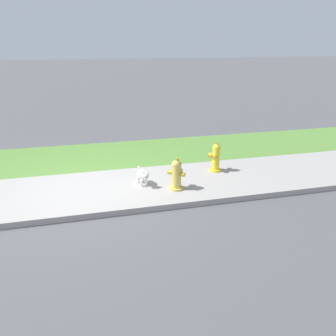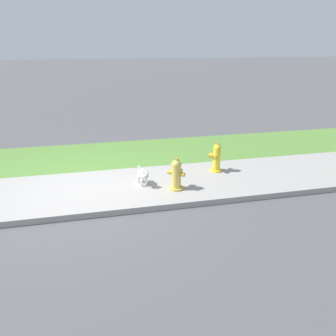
% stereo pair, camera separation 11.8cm
% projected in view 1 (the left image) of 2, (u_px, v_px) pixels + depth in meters
% --- Properties ---
extents(ground_plane, '(120.00, 120.00, 0.00)m').
position_uv_depth(ground_plane, '(82.00, 191.00, 6.81)').
color(ground_plane, '#515154').
extents(sidewalk_pavement, '(18.00, 2.14, 0.01)m').
position_uv_depth(sidewalk_pavement, '(82.00, 191.00, 6.80)').
color(sidewalk_pavement, '#9E9993').
rests_on(sidewalk_pavement, ground).
extents(grass_verge, '(18.00, 2.40, 0.01)m').
position_uv_depth(grass_verge, '(82.00, 157.00, 8.86)').
color(grass_verge, '#568438').
rests_on(grass_verge, ground).
extents(street_curb, '(18.00, 0.16, 0.12)m').
position_uv_depth(street_curb, '(82.00, 215.00, 5.74)').
color(street_curb, '#9E9993').
rests_on(street_curb, ground).
extents(fire_hydrant_far_end, '(0.35, 0.35, 0.70)m').
position_uv_depth(fire_hydrant_far_end, '(177.00, 174.00, 6.80)').
color(fire_hydrant_far_end, gold).
rests_on(fire_hydrant_far_end, ground).
extents(fire_hydrant_at_driveway, '(0.33, 0.33, 0.73)m').
position_uv_depth(fire_hydrant_at_driveway, '(216.00, 157.00, 7.76)').
color(fire_hydrant_at_driveway, yellow).
rests_on(fire_hydrant_at_driveway, ground).
extents(small_white_dog, '(0.25, 0.49, 0.42)m').
position_uv_depth(small_white_dog, '(143.00, 175.00, 7.01)').
color(small_white_dog, white).
rests_on(small_white_dog, ground).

